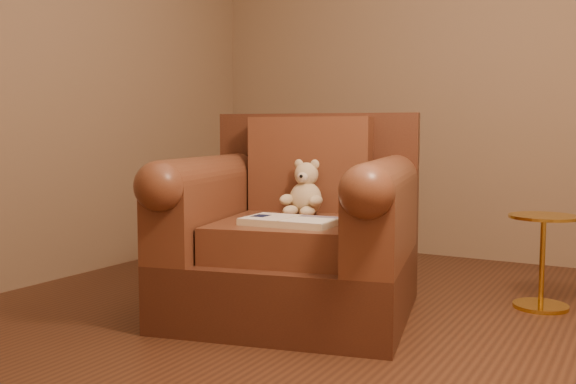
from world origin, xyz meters
The scene contains 5 objects.
floor centered at (0.00, 0.00, 0.00)m, with size 4.00×4.00×0.00m, color #4E2C1B.
armchair centered at (-0.37, 0.17, 0.39)m, with size 1.33×1.29×1.01m.
teddy_bear centered at (-0.37, 0.26, 0.59)m, with size 0.21×0.24×0.29m.
guidebook centered at (-0.26, -0.08, 0.50)m, with size 0.43×0.28×0.03m.
side_table centered at (0.70, 0.84, 0.26)m, with size 0.35×0.35×0.48m.
Camera 1 is at (1.16, -2.62, 0.90)m, focal length 40.00 mm.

